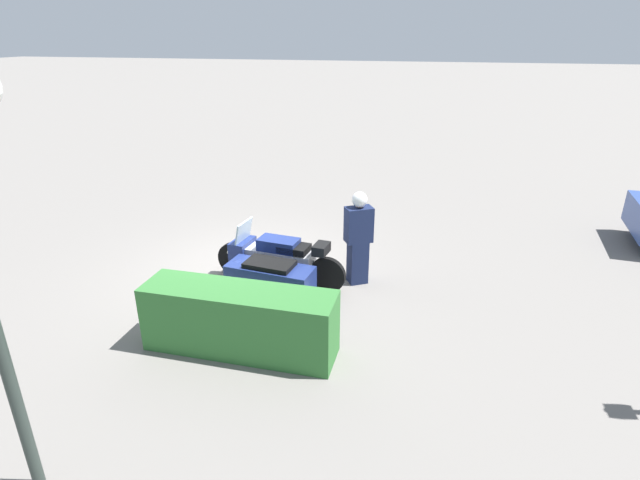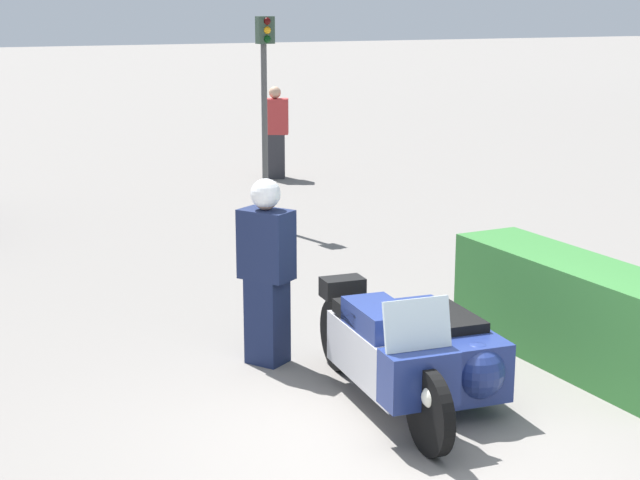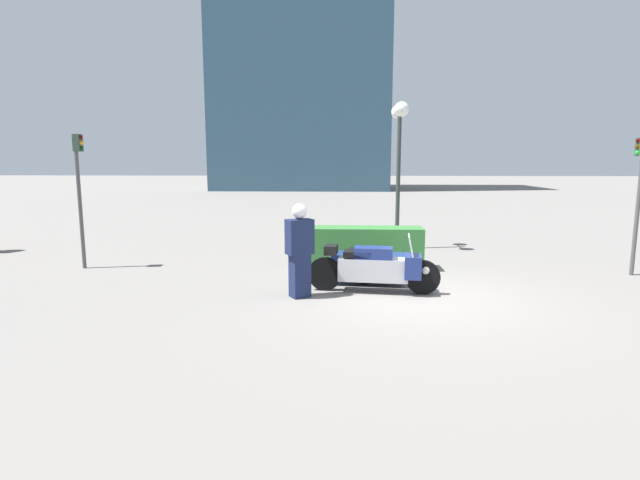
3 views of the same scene
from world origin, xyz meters
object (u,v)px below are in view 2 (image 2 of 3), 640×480
at_px(officer_rider, 267,267).
at_px(pedestrian_bystander, 275,133).
at_px(traffic_light_far, 265,90).
at_px(police_motorcycle, 417,351).
at_px(hedge_bush_curbside, 573,311).

distance_m(officer_rider, pedestrian_bystander, 10.42).
distance_m(officer_rider, traffic_light_far, 6.05).
height_order(police_motorcycle, officer_rider, officer_rider).
bearing_deg(traffic_light_far, officer_rider, -26.72).
height_order(traffic_light_far, pedestrian_bystander, traffic_light_far).
distance_m(police_motorcycle, hedge_bush_curbside, 1.89).
xyz_separation_m(officer_rider, pedestrian_bystander, (-9.48, 4.33, -0.04)).
relative_size(officer_rider, pedestrian_bystander, 0.99).
bearing_deg(hedge_bush_curbside, police_motorcycle, -83.97).
bearing_deg(officer_rider, traffic_light_far, 35.43).
distance_m(officer_rider, hedge_bush_curbside, 2.96).
bearing_deg(officer_rider, police_motorcycle, -94.60).
relative_size(hedge_bush_curbside, pedestrian_bystander, 1.58).
xyz_separation_m(hedge_bush_curbside, traffic_light_far, (-6.74, -0.25, 1.62)).
relative_size(officer_rider, traffic_light_far, 0.56).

